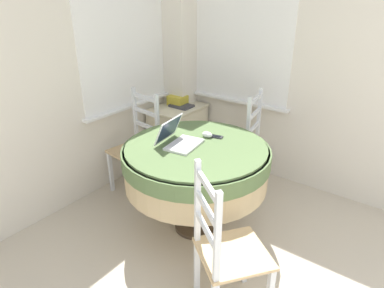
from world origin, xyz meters
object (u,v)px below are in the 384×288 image
at_px(laptop, 179,139).
at_px(storage_box, 178,100).
at_px(dining_chair_near_right_window, 240,143).
at_px(cell_phone, 216,136).
at_px(corner_cabinet, 178,134).
at_px(dining_chair_near_back_window, 137,147).
at_px(computer_mouse, 207,134).
at_px(dining_chair_camera_near, 226,252).
at_px(round_dining_table, 196,163).
at_px(book_on_cabinet, 181,106).

relative_size(laptop, storage_box, 1.79).
height_order(dining_chair_near_right_window, storage_box, dining_chair_near_right_window).
bearing_deg(laptop, cell_phone, -27.58).
height_order(laptop, corner_cabinet, laptop).
bearing_deg(dining_chair_near_back_window, cell_phone, -85.61).
xyz_separation_m(laptop, computer_mouse, (0.25, -0.10, -0.02)).
height_order(laptop, computer_mouse, laptop).
distance_m(dining_chair_near_back_window, dining_chair_camera_near, 1.63).
bearing_deg(cell_phone, laptop, 152.42).
bearing_deg(dining_chair_camera_near, laptop, 56.15).
bearing_deg(computer_mouse, dining_chair_near_right_window, 3.73).
height_order(round_dining_table, book_on_cabinet, round_dining_table).
height_order(laptop, dining_chair_near_right_window, dining_chair_near_right_window).
bearing_deg(dining_chair_near_right_window, corner_cabinet, 85.99).
relative_size(round_dining_table, cell_phone, 9.32).
relative_size(cell_phone, corner_cabinet, 0.19).
bearing_deg(book_on_cabinet, round_dining_table, -136.75).
bearing_deg(book_on_cabinet, corner_cabinet, 137.08).
distance_m(cell_phone, dining_chair_camera_near, 1.04).
relative_size(dining_chair_near_right_window, book_on_cabinet, 4.16).
height_order(round_dining_table, laptop, laptop).
distance_m(cell_phone, corner_cabinet, 1.23).
height_order(laptop, storage_box, laptop).
distance_m(computer_mouse, book_on_cabinet, 1.13).
relative_size(round_dining_table, storage_box, 6.06).
distance_m(cell_phone, dining_chair_near_back_window, 0.91).
xyz_separation_m(cell_phone, dining_chair_near_back_window, (-0.07, 0.86, -0.31)).
bearing_deg(corner_cabinet, cell_phone, -125.53).
bearing_deg(dining_chair_near_right_window, storage_box, 82.35).
height_order(computer_mouse, corner_cabinet, computer_mouse).
bearing_deg(dining_chair_camera_near, computer_mouse, 40.96).
bearing_deg(corner_cabinet, dining_chair_camera_near, -133.66).
relative_size(round_dining_table, dining_chair_camera_near, 1.15).
relative_size(round_dining_table, laptop, 3.39).
distance_m(dining_chair_near_right_window, book_on_cabinet, 0.84).
height_order(dining_chair_near_back_window, dining_chair_camera_near, same).
bearing_deg(laptop, dining_chair_camera_near, -123.85).
bearing_deg(cell_phone, round_dining_table, 172.66).
height_order(laptop, dining_chair_camera_near, dining_chair_camera_near).
bearing_deg(computer_mouse, cell_phone, -52.57).
bearing_deg(laptop, dining_chair_near_back_window, 72.17).
relative_size(round_dining_table, dining_chair_near_back_window, 1.15).
xyz_separation_m(dining_chair_near_right_window, dining_chair_camera_near, (-1.40, -0.70, 0.00)).
height_order(dining_chair_near_right_window, book_on_cabinet, dining_chair_near_right_window).
relative_size(cell_phone, book_on_cabinet, 0.51).
bearing_deg(storage_box, dining_chair_camera_near, -133.93).
bearing_deg(book_on_cabinet, storage_box, 69.67).
relative_size(dining_chair_camera_near, storage_box, 5.27).
xyz_separation_m(computer_mouse, cell_phone, (0.04, -0.06, -0.02)).
bearing_deg(book_on_cabinet, dining_chair_camera_near, -134.82).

